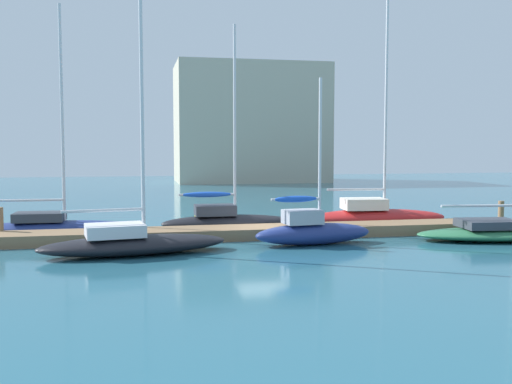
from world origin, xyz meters
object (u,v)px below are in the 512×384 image
sailboat_0 (55,224)px  sailboat_1 (132,241)px  mooring_buoy_yellow (200,216)px  sailboat_4 (376,214)px  harbor_building_distant (250,124)px  sailboat_3 (312,230)px  sailboat_5 (504,230)px  sailboat_2 (226,219)px

sailboat_0 → sailboat_1: bearing=-56.3°
sailboat_1 → mooring_buoy_yellow: bearing=59.7°
sailboat_1 → sailboat_4: size_ratio=0.92×
sailboat_0 → harbor_building_distant: size_ratio=0.61×
sailboat_0 → sailboat_3: sailboat_0 is taller
sailboat_0 → sailboat_4: (16.59, -0.36, 0.13)m
mooring_buoy_yellow → sailboat_5: bearing=-35.5°
mooring_buoy_yellow → sailboat_4: bearing=-22.1°
sailboat_5 → mooring_buoy_yellow: (-12.99, 9.26, -0.10)m
sailboat_1 → sailboat_2: 7.42m
sailboat_5 → mooring_buoy_yellow: sailboat_5 is taller
sailboat_0 → sailboat_1: size_ratio=1.01×
sailboat_5 → sailboat_1: bearing=-172.8°
sailboat_1 → sailboat_5: sailboat_5 is taller
sailboat_1 → sailboat_5: 16.72m
sailboat_1 → sailboat_5: (16.72, 0.25, -0.10)m
sailboat_0 → harbor_building_distant: harbor_building_distant is taller
sailboat_0 → sailboat_4: 16.60m
sailboat_0 → mooring_buoy_yellow: bearing=26.4°
sailboat_3 → mooring_buoy_yellow: 9.57m
sailboat_0 → sailboat_2: size_ratio=1.07×
sailboat_1 → harbor_building_distant: bearing=64.6°
sailboat_4 → harbor_building_distant: 41.89m
sailboat_2 → sailboat_5: bearing=-24.8°
sailboat_4 → sailboat_5: sailboat_4 is taller
sailboat_2 → mooring_buoy_yellow: (-0.94, 3.75, -0.26)m
sailboat_0 → sailboat_5: (20.48, -5.92, -0.07)m
sailboat_3 → sailboat_0: bearing=148.9°
sailboat_1 → sailboat_3: sailboat_1 is taller
sailboat_0 → sailboat_5: 21.32m
sailboat_5 → sailboat_0: bearing=170.2°
sailboat_0 → sailboat_3: (11.46, -5.37, 0.14)m
sailboat_5 → mooring_buoy_yellow: 15.95m
harbor_building_distant → mooring_buoy_yellow: bearing=-105.2°
sailboat_1 → sailboat_4: 14.09m
sailboat_1 → sailboat_4: (12.83, 5.81, 0.10)m
sailboat_2 → sailboat_0: bearing=177.0°
sailboat_0 → harbor_building_distant: bearing=68.9°
sailboat_5 → harbor_building_distant: harbor_building_distant is taller
sailboat_3 → sailboat_5: size_ratio=0.65×
harbor_building_distant → sailboat_5: bearing=-86.7°
sailboat_2 → sailboat_5: 13.25m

